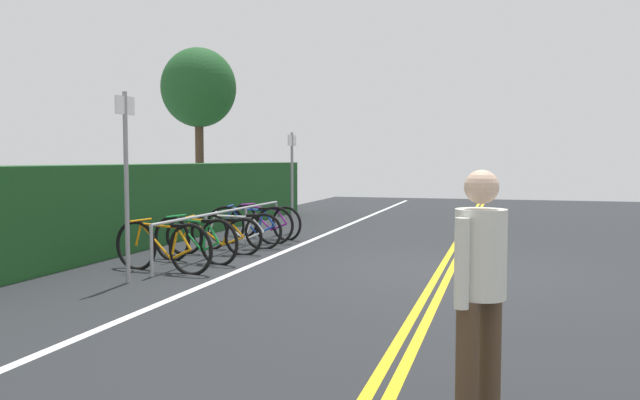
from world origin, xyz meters
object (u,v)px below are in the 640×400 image
(pedestrian, at_px, (480,279))
(tree_mid, at_px, (199,89))
(bicycle_4, at_px, (250,225))
(sign_post_near, at_px, (126,170))
(bike_rack, at_px, (227,220))
(bicycle_3, at_px, (237,231))
(bicycle_1, at_px, (195,240))
(bicycle_2, at_px, (214,236))
(bicycle_0, at_px, (163,247))
(sign_post_far, at_px, (292,172))
(bicycle_5, at_px, (265,222))

(pedestrian, bearing_deg, tree_mid, 33.44)
(bicycle_4, bearing_deg, sign_post_near, 179.38)
(bike_rack, relative_size, bicycle_3, 3.16)
(bicycle_3, bearing_deg, tree_mid, 32.14)
(bicycle_1, relative_size, bicycle_3, 1.05)
(bicycle_1, distance_m, bicycle_2, 0.86)
(bicycle_4, bearing_deg, bicycle_3, -175.71)
(bicycle_1, xyz_separation_m, pedestrian, (-5.04, -4.60, 0.54))
(bicycle_0, distance_m, tree_mid, 10.24)
(pedestrian, relative_size, sign_post_far, 0.70)
(bicycle_2, height_order, tree_mid, tree_mid)
(bicycle_0, relative_size, tree_mid, 0.36)
(bicycle_2, bearing_deg, tree_mid, 28.77)
(bicycle_1, height_order, sign_post_near, sign_post_near)
(tree_mid, bearing_deg, bicycle_3, -147.86)
(bike_rack, xyz_separation_m, sign_post_far, (3.19, -0.13, 0.78))
(bicycle_2, bearing_deg, sign_post_far, -3.62)
(bicycle_3, bearing_deg, bicycle_5, 2.98)
(bicycle_3, relative_size, sign_post_far, 0.71)
(pedestrian, height_order, sign_post_far, sign_post_far)
(bike_rack, relative_size, pedestrian, 3.20)
(bicycle_0, relative_size, sign_post_far, 0.78)
(bike_rack, xyz_separation_m, bicycle_5, (2.00, 0.06, -0.23))
(bicycle_4, relative_size, pedestrian, 1.08)
(bicycle_0, bearing_deg, bicycle_3, -2.17)
(bicycle_3, distance_m, bicycle_5, 1.64)
(bicycle_5, xyz_separation_m, pedestrian, (-8.24, -4.66, 0.56))
(bicycle_0, xyz_separation_m, bicycle_4, (3.23, -0.03, -0.00))
(bicycle_2, bearing_deg, pedestrian, -141.52)
(bike_rack, height_order, bicycle_0, bicycle_0)
(bicycle_0, distance_m, bicycle_1, 0.89)
(bicycle_5, distance_m, sign_post_near, 5.11)
(bicycle_4, relative_size, sign_post_far, 0.76)
(bicycle_5, distance_m, pedestrian, 9.48)
(bike_rack, distance_m, bicycle_4, 1.16)
(bicycle_0, xyz_separation_m, bicycle_2, (1.74, 0.02, -0.04))
(bicycle_0, height_order, pedestrian, pedestrian)
(bicycle_1, height_order, bicycle_3, bicycle_1)
(bicycle_5, relative_size, tree_mid, 0.36)
(bicycle_2, bearing_deg, bicycle_0, -179.30)
(pedestrian, bearing_deg, sign_post_near, 55.00)
(bicycle_4, height_order, sign_post_near, sign_post_near)
(bicycle_5, height_order, pedestrian, pedestrian)
(sign_post_far, bearing_deg, bicycle_4, 175.32)
(bicycle_5, bearing_deg, bicycle_1, -179.08)
(tree_mid, bearing_deg, sign_post_far, -130.83)
(pedestrian, xyz_separation_m, sign_post_near, (3.27, 4.67, 0.61))
(bicycle_1, relative_size, bicycle_4, 0.99)
(sign_post_far, bearing_deg, bicycle_2, 176.38)
(pedestrian, bearing_deg, bike_rack, 36.34)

